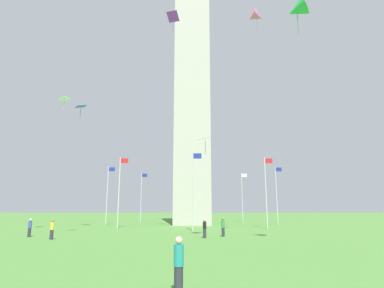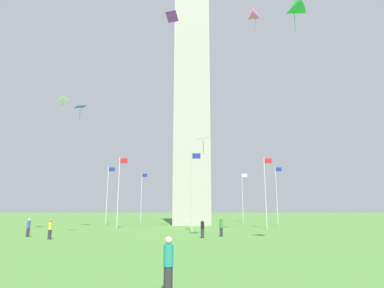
# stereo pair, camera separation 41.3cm
# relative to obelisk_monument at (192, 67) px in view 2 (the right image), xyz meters

# --- Properties ---
(ground_plane) EXTENTS (260.00, 260.00, 0.00)m
(ground_plane) POSITION_rel_obelisk_monument_xyz_m (0.00, 0.00, -26.70)
(ground_plane) COLOR #477A33
(obelisk_monument) EXTENTS (5.87, 5.87, 53.40)m
(obelisk_monument) POSITION_rel_obelisk_monument_xyz_m (0.00, 0.00, 0.00)
(obelisk_monument) COLOR #B7B2A8
(obelisk_monument) RESTS_ON ground
(flagpole_n) EXTENTS (1.12, 0.14, 9.26)m
(flagpole_n) POSITION_rel_obelisk_monument_xyz_m (13.69, 0.00, -21.67)
(flagpole_n) COLOR silver
(flagpole_n) RESTS_ON ground
(flagpole_ne) EXTENTS (1.12, 0.14, 9.26)m
(flagpole_ne) POSITION_rel_obelisk_monument_xyz_m (9.70, 9.65, -21.67)
(flagpole_ne) COLOR silver
(flagpole_ne) RESTS_ON ground
(flagpole_e) EXTENTS (1.12, 0.14, 9.26)m
(flagpole_e) POSITION_rel_obelisk_monument_xyz_m (0.05, 13.64, -21.67)
(flagpole_e) COLOR silver
(flagpole_e) RESTS_ON ground
(flagpole_se) EXTENTS (1.12, 0.14, 9.26)m
(flagpole_se) POSITION_rel_obelisk_monument_xyz_m (-9.59, 9.65, -21.67)
(flagpole_se) COLOR silver
(flagpole_se) RESTS_ON ground
(flagpole_s) EXTENTS (1.12, 0.14, 9.26)m
(flagpole_s) POSITION_rel_obelisk_monument_xyz_m (-13.59, 0.00, -21.67)
(flagpole_s) COLOR silver
(flagpole_s) RESTS_ON ground
(flagpole_sw) EXTENTS (1.12, 0.14, 9.26)m
(flagpole_sw) POSITION_rel_obelisk_monument_xyz_m (-9.59, -9.65, -21.67)
(flagpole_sw) COLOR silver
(flagpole_sw) RESTS_ON ground
(flagpole_w) EXTENTS (1.12, 0.14, 9.26)m
(flagpole_w) POSITION_rel_obelisk_monument_xyz_m (0.05, -13.64, -21.67)
(flagpole_w) COLOR silver
(flagpole_w) RESTS_ON ground
(flagpole_nw) EXTENTS (1.12, 0.14, 9.26)m
(flagpole_nw) POSITION_rel_obelisk_monument_xyz_m (9.70, -9.65, -21.67)
(flagpole_nw) COLOR silver
(flagpole_nw) RESTS_ON ground
(person_black_shirt) EXTENTS (0.32, 0.32, 1.65)m
(person_black_shirt) POSITION_rel_obelisk_monument_xyz_m (0.96, -22.32, -25.88)
(person_black_shirt) COLOR #2D2D38
(person_black_shirt) RESTS_ON ground
(person_blue_shirt) EXTENTS (0.32, 0.32, 1.66)m
(person_blue_shirt) POSITION_rel_obelisk_monument_xyz_m (-15.19, -21.20, -25.88)
(person_blue_shirt) COLOR #2D2D38
(person_blue_shirt) RESTS_ON ground
(person_green_shirt) EXTENTS (0.32, 0.32, 1.72)m
(person_green_shirt) POSITION_rel_obelisk_monument_xyz_m (2.76, -20.88, -25.84)
(person_green_shirt) COLOR #2D2D38
(person_green_shirt) RESTS_ON ground
(person_yellow_shirt) EXTENTS (0.32, 0.32, 1.67)m
(person_yellow_shirt) POSITION_rel_obelisk_monument_xyz_m (-12.11, -23.63, -25.87)
(person_yellow_shirt) COLOR #2D2D38
(person_yellow_shirt) RESTS_ON ground
(person_teal_shirt) EXTENTS (0.32, 0.32, 1.72)m
(person_teal_shirt) POSITION_rel_obelisk_monument_xyz_m (-0.73, -40.91, -25.85)
(person_teal_shirt) COLOR #2D2D38
(person_teal_shirt) RESTS_ON ground
(kite_green_delta) EXTENTS (2.10, 1.95, 2.86)m
(kite_green_delta) POSITION_rel_obelisk_monument_xyz_m (7.83, -29.86, -9.15)
(kite_green_delta) COLOR green
(kite_white_diamond) EXTENTS (1.09, 1.10, 1.31)m
(kite_white_diamond) POSITION_rel_obelisk_monument_xyz_m (-13.33, -20.33, -13.13)
(kite_white_diamond) COLOR white
(kite_purple_diamond) EXTENTS (1.74, 1.57, 2.48)m
(kite_purple_diamond) POSITION_rel_obelisk_monument_xyz_m (-2.62, -13.96, 0.61)
(kite_purple_diamond) COLOR purple
(kite_blue_diamond) EXTENTS (1.86, 1.86, 2.06)m
(kite_blue_diamond) POSITION_rel_obelisk_monument_xyz_m (-15.55, -9.28, -10.27)
(kite_blue_diamond) COLOR blue
(kite_cyan_diamond) EXTENTS (1.59, 1.58, 1.76)m
(kite_cyan_diamond) POSITION_rel_obelisk_monument_xyz_m (1.10, -21.91, -17.58)
(kite_cyan_diamond) COLOR #33C6D1
(kite_pink_delta) EXTENTS (1.86, 1.65, 2.73)m
(kite_pink_delta) POSITION_rel_obelisk_monument_xyz_m (6.96, -20.33, -3.44)
(kite_pink_delta) COLOR pink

